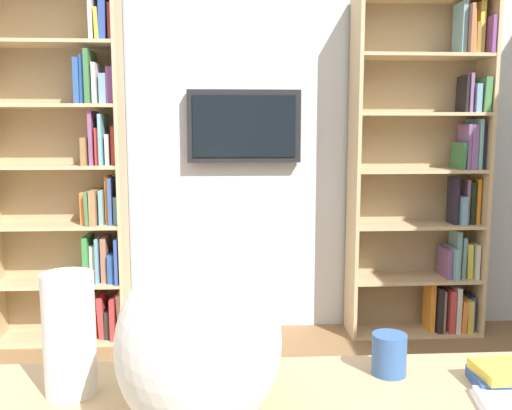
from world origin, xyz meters
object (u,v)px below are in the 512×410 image
(coffee_mug, at_px, (389,354))
(desk_book_stack, at_px, (511,376))
(bookshelf_right, at_px, (73,177))
(cat, at_px, (200,323))
(wall_mounted_tv, at_px, (244,126))
(paper_towel_roll, at_px, (69,334))
(bookshelf_left, at_px, (432,179))

(coffee_mug, bearing_deg, desk_book_stack, 162.47)
(bookshelf_right, distance_m, cat, 2.46)
(bookshelf_right, distance_m, desk_book_stack, 2.74)
(bookshelf_right, bearing_deg, coffee_mug, 120.52)
(wall_mounted_tv, bearing_deg, desk_book_stack, 102.02)
(desk_book_stack, bearing_deg, paper_towel_roll, -1.71)
(bookshelf_left, distance_m, paper_towel_roll, 2.77)
(wall_mounted_tv, bearing_deg, bookshelf_right, 4.64)
(wall_mounted_tv, distance_m, desk_book_stack, 2.46)
(paper_towel_roll, xyz_separation_m, desk_book_stack, (-0.97, 0.03, -0.11))
(wall_mounted_tv, xyz_separation_m, cat, (0.19, 2.39, -0.40))
(bookshelf_left, height_order, cat, bookshelf_left)
(bookshelf_left, bearing_deg, bookshelf_right, -0.01)
(bookshelf_left, bearing_deg, wall_mounted_tv, -4.12)
(bookshelf_right, xyz_separation_m, wall_mounted_tv, (-1.04, -0.08, 0.30))
(wall_mounted_tv, relative_size, coffee_mug, 7.32)
(wall_mounted_tv, distance_m, cat, 2.43)
(bookshelf_right, distance_m, paper_towel_roll, 2.30)
(coffee_mug, height_order, desk_book_stack, coffee_mug)
(paper_towel_roll, height_order, desk_book_stack, paper_towel_roll)
(coffee_mug, bearing_deg, bookshelf_right, -59.48)
(bookshelf_left, relative_size, coffee_mug, 21.70)
(paper_towel_roll, distance_m, coffee_mug, 0.72)
(bookshelf_right, height_order, wall_mounted_tv, bookshelf_right)
(cat, bearing_deg, desk_book_stack, -175.45)
(desk_book_stack, bearing_deg, bookshelf_left, -106.64)
(bookshelf_left, height_order, wall_mounted_tv, bookshelf_left)
(desk_book_stack, bearing_deg, cat, 4.55)
(cat, distance_m, coffee_mug, 0.47)
(bookshelf_left, xyz_separation_m, desk_book_stack, (0.67, 2.26, -0.23))
(cat, relative_size, desk_book_stack, 3.53)
(paper_towel_roll, bearing_deg, wall_mounted_tv, -101.43)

